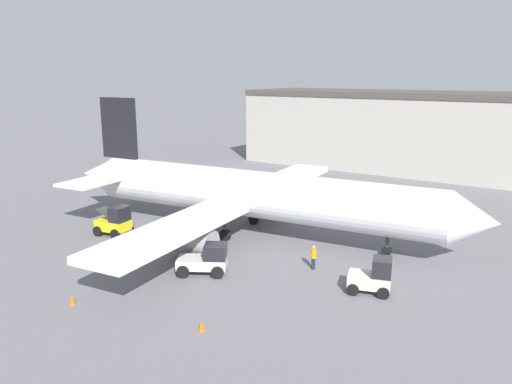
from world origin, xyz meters
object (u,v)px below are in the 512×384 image
object	(u,v)px
airplane	(246,194)
safety_cone_far	(201,326)
baggage_tug	(206,260)
belt_loader_truck	(115,222)
safety_cone_near	(72,300)
ground_crew_worker	(313,257)
pushback_tug	(373,277)

from	to	relation	value
airplane	safety_cone_far	world-z (taller)	airplane
airplane	baggage_tug	distance (m)	9.06
airplane	belt_loader_truck	bearing A→B (deg)	-149.94
belt_loader_truck	safety_cone_near	size ratio (longest dim) A/B	5.15
ground_crew_worker	belt_loader_truck	bearing A→B (deg)	13.69
belt_loader_truck	safety_cone_far	size ratio (longest dim) A/B	5.15
belt_loader_truck	pushback_tug	size ratio (longest dim) A/B	0.99
belt_loader_truck	baggage_tug	bearing A→B (deg)	-18.92
airplane	belt_loader_truck	distance (m)	10.73
belt_loader_truck	safety_cone_far	xyz separation A→B (m)	(15.61, -8.03, -0.84)
belt_loader_truck	pushback_tug	bearing A→B (deg)	-5.09
baggage_tug	airplane	bearing A→B (deg)	77.10
pushback_tug	belt_loader_truck	bearing A→B (deg)	165.91
belt_loader_truck	safety_cone_near	world-z (taller)	belt_loader_truck
baggage_tug	pushback_tug	xyz separation A→B (m)	(10.04, 3.24, 0.03)
baggage_tug	safety_cone_near	xyz separation A→B (m)	(-3.45, -7.67, -0.67)
pushback_tug	safety_cone_far	world-z (taller)	pushback_tug
baggage_tug	safety_cone_far	world-z (taller)	baggage_tug
safety_cone_near	safety_cone_far	distance (m)	8.14
safety_cone_far	airplane	bearing A→B (deg)	116.61
airplane	safety_cone_far	xyz separation A→B (m)	(7.14, -14.26, -2.98)
airplane	safety_cone_far	distance (m)	16.23
ground_crew_worker	safety_cone_near	bearing A→B (deg)	59.32
airplane	belt_loader_truck	xyz separation A→B (m)	(-8.47, -6.23, -2.14)
belt_loader_truck	safety_cone_near	bearing A→B (deg)	-60.09
safety_cone_near	airplane	bearing A→B (deg)	87.11
safety_cone_near	safety_cone_far	world-z (taller)	same
safety_cone_near	safety_cone_far	size ratio (longest dim) A/B	1.00
baggage_tug	ground_crew_worker	bearing A→B (deg)	9.16
ground_crew_worker	safety_cone_far	world-z (taller)	ground_crew_worker
ground_crew_worker	baggage_tug	world-z (taller)	baggage_tug
baggage_tug	belt_loader_truck	world-z (taller)	belt_loader_truck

